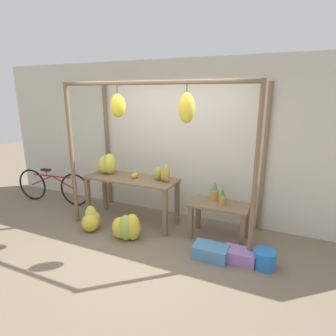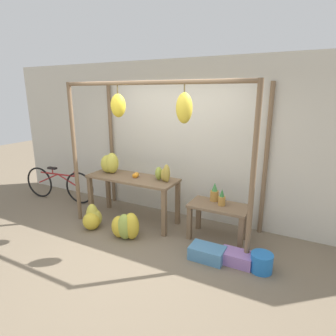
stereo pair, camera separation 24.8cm
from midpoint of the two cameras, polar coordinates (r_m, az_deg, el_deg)
name	(u,v)px [view 1 (the left image)]	position (r m, az deg, el deg)	size (l,w,h in m)	color
ground_plane	(137,252)	(4.29, -7.97, -16.59)	(20.00, 20.00, 0.00)	#756651
shop_wall_back	(178,141)	(5.09, 0.72, 5.56)	(8.00, 0.08, 2.80)	beige
stall_awning	(159,132)	(4.30, -3.58, 7.27)	(3.09, 1.14, 2.41)	brown
display_table_main	(131,185)	(4.95, -8.89, -3.45)	(1.62, 0.60, 0.82)	brown
display_table_side	(219,211)	(4.48, 8.79, -8.74)	(0.90, 0.49, 0.58)	brown
banana_pile_on_table	(108,164)	(5.17, -13.53, 0.73)	(0.38, 0.30, 0.38)	gold
orange_pile	(134,176)	(4.86, -8.29, -1.60)	(0.10, 0.14, 0.09)	orange
pineapple_cluster	(217,194)	(4.48, 8.45, -5.28)	(0.28, 0.25, 0.30)	#B27F38
banana_pile_ground_left	(92,221)	(4.98, -16.67, -10.21)	(0.36, 0.43, 0.43)	yellow
banana_pile_ground_right	(127,227)	(4.56, -9.94, -11.84)	(0.50, 0.41, 0.44)	gold
fruit_crate_white	(210,252)	(4.11, 6.84, -16.55)	(0.48, 0.30, 0.19)	#4C84B2
blue_bucket	(265,259)	(4.04, 17.33, -17.32)	(0.28, 0.28, 0.24)	blue
parked_bicycle	(53,186)	(6.37, -23.38, -3.44)	(1.73, 0.24, 0.72)	black
papaya_pile	(163,174)	(4.63, -2.56, -1.20)	(0.34, 0.22, 0.30)	#93A33D
fruit_crate_purple	(240,255)	(4.11, 12.60, -16.98)	(0.43, 0.27, 0.17)	#9970B7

